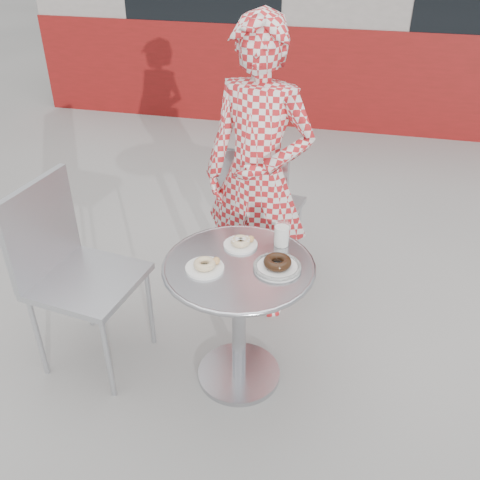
% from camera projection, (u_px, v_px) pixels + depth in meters
% --- Properties ---
extents(ground, '(60.00, 60.00, 0.00)m').
position_uv_depth(ground, '(233.00, 381.00, 2.66)').
color(ground, '#A8A5A0').
rests_on(ground, ground).
extents(bistro_table, '(0.68, 0.68, 0.68)m').
position_uv_depth(bistro_table, '(239.00, 294.00, 2.42)').
color(bistro_table, silver).
rests_on(bistro_table, ground).
extents(chair_far, '(0.49, 0.49, 0.89)m').
position_uv_depth(chair_far, '(261.00, 234.00, 3.31)').
color(chair_far, '#B2B4BA').
rests_on(chair_far, ground).
extents(chair_left, '(0.53, 0.52, 0.97)m').
position_uv_depth(chair_left, '(92.00, 312.00, 2.65)').
color(chair_left, '#B2B4BA').
rests_on(chair_left, ground).
extents(seated_person, '(0.66, 0.51, 1.62)m').
position_uv_depth(seated_person, '(258.00, 177.00, 2.77)').
color(seated_person, red).
rests_on(seated_person, ground).
extents(plate_far, '(0.16, 0.16, 0.04)m').
position_uv_depth(plate_far, '(241.00, 243.00, 2.45)').
color(plate_far, white).
rests_on(plate_far, bistro_table).
extents(plate_near, '(0.17, 0.17, 0.04)m').
position_uv_depth(plate_near, '(205.00, 266.00, 2.29)').
color(plate_near, white).
rests_on(plate_near, bistro_table).
extents(plate_checker, '(0.21, 0.21, 0.05)m').
position_uv_depth(plate_checker, '(277.00, 265.00, 2.29)').
color(plate_checker, white).
rests_on(plate_checker, bistro_table).
extents(milk_cup, '(0.07, 0.07, 0.11)m').
position_uv_depth(milk_cup, '(282.00, 235.00, 2.43)').
color(milk_cup, white).
rests_on(milk_cup, bistro_table).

